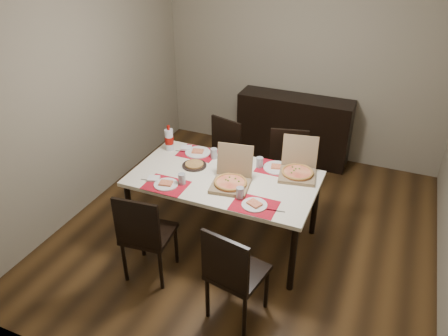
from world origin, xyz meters
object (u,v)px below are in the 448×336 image
Objects in this scene: sideboard at (294,129)px; chair_near_left at (145,233)px; chair_far_right at (287,168)px; dip_bowl at (243,171)px; pizza_box_center at (231,180)px; dining_table at (224,183)px; chair_near_right at (233,272)px; chair_far_left at (220,155)px; soda_bottle at (169,140)px.

sideboard is 2.85m from chair_near_left.
chair_far_right is at bearing -78.69° from sideboard.
pizza_box_center is at bearing -95.12° from dip_bowl.
dip_bowl reaches higher than dining_table.
chair_near_right is 1.00× the size of chair_far_right.
chair_far_left is 0.87m from dip_bowl.
pizza_box_center is 0.98m from soda_bottle.
soda_bottle is (-0.38, -0.50, 0.36)m from chair_far_left.
soda_bottle reaches higher than chair_near_right.
pizza_box_center is (-0.36, 0.84, 0.29)m from chair_near_right.
dining_table is at bearing -95.45° from sideboard.
chair_near_right is 1.80m from soda_bottle.
chair_far_left is (-0.58, -1.19, 0.06)m from sideboard.
pizza_box_center reaches higher than chair_far_right.
dining_table is 6.36× the size of soda_bottle.
dip_bowl is at bearing -91.42° from sideboard.
chair_far_right is at bearing 91.82° from chair_near_right.
chair_near_left is 1.82m from chair_far_right.
chair_near_right is 0.96m from pizza_box_center.
soda_bottle reaches higher than chair_near_left.
soda_bottle is at bearing 171.16° from dip_bowl.
pizza_box_center is (0.12, -0.11, 0.12)m from dining_table.
chair_near_left is at bearing -72.85° from soda_bottle.
dining_table is 0.93m from chair_near_left.
chair_near_right is 1.94m from chair_far_left.
chair_far_left is (0.04, 1.59, 0.00)m from chair_near_left.
dining_table is at bearing -132.83° from dip_bowl.
soda_bottle is at bearing 155.56° from pizza_box_center.
soda_bottle is (-0.77, 0.30, 0.19)m from dining_table.
chair_far_right is 3.29× the size of soda_bottle.
pizza_box_center is at bearing -24.44° from soda_bottle.
chair_near_left and chair_far_left have the same top height.
dining_table is 0.90m from chair_far_left.
sideboard is at bearing 101.31° from chair_far_right.
chair_far_left is 1.07m from pizza_box_center.
chair_near_left reaches higher than sideboard.
chair_near_right reaches higher than dip_bowl.
chair_near_left is 1.00× the size of chair_far_right.
pizza_box_center reaches higher than chair_far_left.
soda_bottle reaches higher than dining_table.
pizza_box_center is (-0.07, -2.09, 0.36)m from sideboard.
chair_far_left and chair_far_right have the same top height.
sideboard is 1.32m from chair_far_left.
dining_table is 1.94× the size of chair_far_left.
sideboard is 12.44× the size of dip_bowl.
chair_near_right is at bearing -63.49° from chair_far_left.
chair_far_right is 2.15× the size of pizza_box_center.
dip_bowl is at bearing 106.90° from chair_near_right.
chair_far_right reaches higher than dip_bowl.
dining_table is (-0.19, -1.98, 0.23)m from sideboard.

